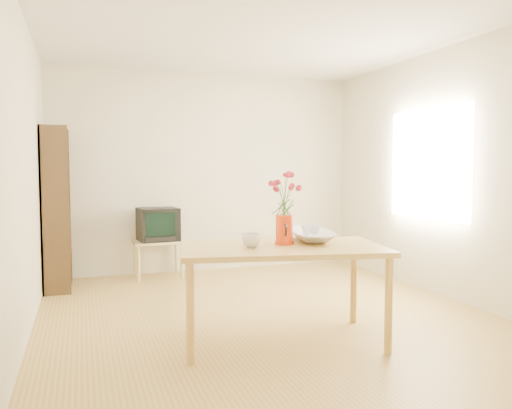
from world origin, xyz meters
name	(u,v)px	position (x,y,z in m)	size (l,w,h in m)	color
room	(270,173)	(0.03, 0.00, 1.30)	(4.50, 4.50, 4.50)	#A6813B
table	(282,255)	(-0.13, -0.68, 0.68)	(1.68, 1.16, 0.75)	#BB8E40
tv_stand	(158,246)	(-0.70, 1.97, 0.39)	(0.60, 0.45, 0.46)	#D1B976
bookshelf	(57,214)	(-1.85, 1.75, 0.84)	(0.28, 0.70, 1.80)	#301F10
pitcher	(284,231)	(-0.09, -0.61, 0.86)	(0.15, 0.23, 0.23)	#E83C0D
flowers	(284,192)	(-0.08, -0.62, 1.16)	(0.27, 0.27, 0.38)	#C62E44
mug	(251,240)	(-0.38, -0.69, 0.80)	(0.14, 0.14, 0.11)	white
bowl	(311,212)	(0.21, -0.48, 0.99)	(0.50, 0.50, 0.47)	white
teacup_a	(306,217)	(0.17, -0.48, 0.94)	(0.08, 0.08, 0.07)	white
teacup_b	(315,217)	(0.25, -0.46, 0.94)	(0.08, 0.08, 0.07)	white
television	(158,224)	(-0.70, 1.98, 0.67)	(0.50, 0.48, 0.40)	black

